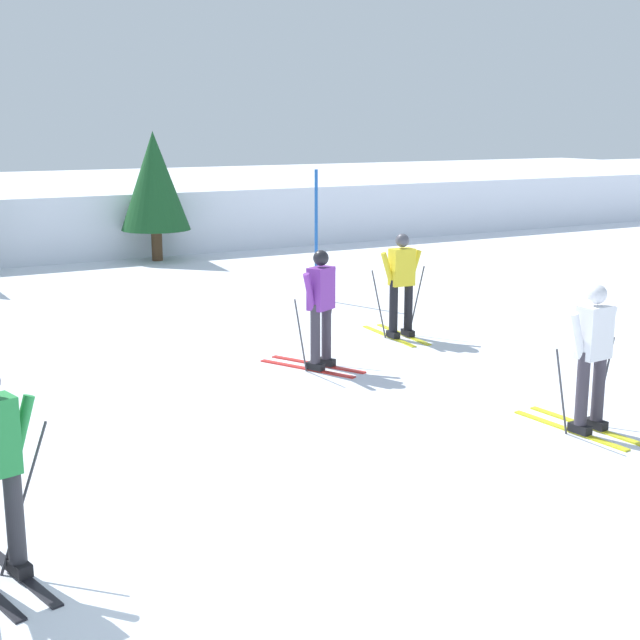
{
  "coord_description": "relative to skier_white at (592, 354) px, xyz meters",
  "views": [
    {
      "loc": [
        -3.52,
        -6.12,
        3.45
      ],
      "look_at": [
        2.0,
        3.88,
        0.9
      ],
      "focal_mm": 49.93,
      "sensor_mm": 36.0,
      "label": 1
    }
  ],
  "objects": [
    {
      "name": "ground_plane",
      "position": [
        -3.78,
        -0.82,
        -0.92
      ],
      "size": [
        120.0,
        120.0,
        0.0
      ],
      "primitive_type": "plane",
      "color": "silver"
    },
    {
      "name": "skier_white",
      "position": [
        0.0,
        0.0,
        0.0
      ],
      "size": [
        1.0,
        1.63,
        1.71
      ],
      "color": "gold",
      "rests_on": "ground"
    },
    {
      "name": "skier_purple",
      "position": [
        -1.38,
        3.79,
        0.0
      ],
      "size": [
        1.06,
        1.59,
        1.71
      ],
      "color": "red",
      "rests_on": "ground"
    },
    {
      "name": "skier_yellow",
      "position": [
        0.67,
        4.81,
        0.0
      ],
      "size": [
        1.0,
        1.62,
        1.71
      ],
      "color": "gold",
      "rests_on": "ground"
    },
    {
      "name": "trail_marker_pole",
      "position": [
        1.02,
        8.3,
        0.36
      ],
      "size": [
        0.06,
        0.06,
        2.55
      ],
      "primitive_type": "cylinder",
      "color": "#1E56AD",
      "rests_on": "ground"
    },
    {
      "name": "conifer_far_right",
      "position": [
        -0.1,
        14.7,
        1.08
      ],
      "size": [
        1.74,
        1.74,
        3.23
      ],
      "color": "#513823",
      "rests_on": "ground"
    }
  ]
}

